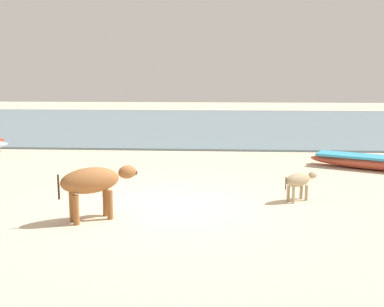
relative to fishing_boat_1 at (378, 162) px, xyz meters
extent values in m
plane|color=beige|center=(-5.70, -4.14, -0.22)|extent=(80.00, 80.00, 0.00)
cube|color=slate|center=(-5.70, 13.07, -0.18)|extent=(60.00, 20.00, 0.08)
ellipsoid|color=#B74733|center=(0.00, 0.00, -0.02)|extent=(3.91, 2.46, 0.40)
cube|color=#3399BF|center=(0.00, 0.00, 0.15)|extent=(3.48, 2.23, 0.07)
ellipsoid|color=brown|center=(-7.08, -5.20, 0.56)|extent=(1.19, 1.02, 0.49)
ellipsoid|color=brown|center=(-6.46, -4.77, 0.64)|extent=(0.43, 0.40, 0.27)
sphere|color=#2D2119|center=(-6.32, -4.68, 0.61)|extent=(0.14, 0.14, 0.10)
cylinder|color=brown|center=(-6.88, -4.91, 0.06)|extent=(0.11, 0.11, 0.57)
cylinder|color=brown|center=(-6.74, -5.11, 0.06)|extent=(0.11, 0.11, 0.57)
cylinder|color=brown|center=(-7.42, -5.28, 0.06)|extent=(0.11, 0.11, 0.57)
cylinder|color=brown|center=(-7.28, -5.48, 0.06)|extent=(0.11, 0.11, 0.57)
cylinder|color=#2D2119|center=(-7.57, -5.53, 0.50)|extent=(0.04, 0.04, 0.46)
ellipsoid|color=tan|center=(-2.93, -3.59, 0.26)|extent=(0.73, 0.65, 0.31)
ellipsoid|color=tan|center=(-2.56, -3.31, 0.31)|extent=(0.27, 0.25, 0.17)
sphere|color=#2D2119|center=(-2.48, -3.24, 0.29)|extent=(0.09, 0.09, 0.06)
cylinder|color=tan|center=(-2.82, -3.40, -0.05)|extent=(0.07, 0.07, 0.35)
cylinder|color=tan|center=(-2.73, -3.53, -0.05)|extent=(0.07, 0.07, 0.35)
cylinder|color=tan|center=(-3.14, -3.65, -0.05)|extent=(0.07, 0.07, 0.35)
cylinder|color=tan|center=(-3.05, -3.77, -0.05)|extent=(0.07, 0.07, 0.35)
cylinder|color=#2D2119|center=(-3.23, -3.81, 0.23)|extent=(0.02, 0.02, 0.29)
camera|label=1|loc=(-4.64, -13.31, 2.47)|focal=42.03mm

